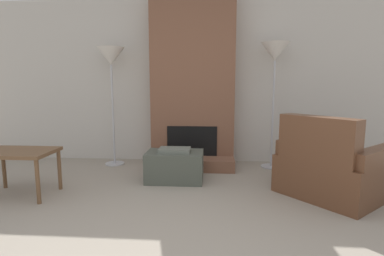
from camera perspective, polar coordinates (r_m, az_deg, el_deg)
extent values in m
cube|color=#BCB7AD|center=(4.91, 0.34, 8.80)|extent=(7.59, 0.06, 2.60)
cube|color=brown|center=(4.69, 0.17, 8.83)|extent=(1.28, 0.38, 2.60)
cube|color=brown|center=(4.48, -0.16, -6.85)|extent=(1.28, 0.36, 0.17)
cube|color=black|center=(4.58, 0.00, -2.49)|extent=(0.76, 0.02, 0.45)
cube|color=#474C42|center=(3.96, -3.29, -7.29)|extent=(0.73, 0.47, 0.39)
cube|color=#60665B|center=(3.90, -3.32, -4.20)|extent=(0.40, 0.26, 0.05)
cube|color=brown|center=(3.87, 25.63, -8.03)|extent=(1.44, 1.43, 0.44)
cube|color=brown|center=(3.46, 22.66, -5.61)|extent=(0.70, 0.76, 0.93)
cube|color=brown|center=(3.69, 31.53, -7.90)|extent=(0.81, 0.73, 0.61)
cube|color=brown|center=(4.05, 20.44, -5.82)|extent=(0.81, 0.73, 0.61)
cube|color=brown|center=(3.89, -30.27, -4.01)|extent=(0.78, 0.53, 0.04)
cylinder|color=brown|center=(3.59, -27.31, -9.09)|extent=(0.04, 0.04, 0.48)
cylinder|color=brown|center=(4.33, -32.20, -6.57)|extent=(0.04, 0.04, 0.48)
cylinder|color=brown|center=(3.96, -23.93, -7.29)|extent=(0.04, 0.04, 0.48)
cylinder|color=#ADADB2|center=(4.95, -14.47, -6.56)|extent=(0.30, 0.30, 0.02)
cylinder|color=#ADADB2|center=(4.82, -14.80, 2.41)|extent=(0.03, 0.03, 1.53)
cone|color=silver|center=(4.81, -15.20, 13.09)|extent=(0.41, 0.41, 0.26)
cylinder|color=#ADADB2|center=(4.79, 14.77, -7.09)|extent=(0.30, 0.30, 0.02)
cylinder|color=#ADADB2|center=(4.64, 15.13, 2.47)|extent=(0.03, 0.03, 1.58)
cone|color=silver|center=(4.65, 15.57, 13.85)|extent=(0.41, 0.41, 0.26)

